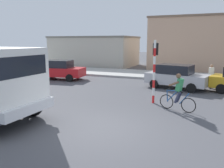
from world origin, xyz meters
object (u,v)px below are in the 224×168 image
Objects in this scene: pedestrian_near_kerb at (211,76)px; traffic_light_pole at (155,63)px; cyclist at (178,92)px; car_white_mid at (176,76)px; car_far_side at (59,70)px.

traffic_light_pole is at bearing -117.74° from pedestrian_near_kerb.
cyclist is 6.32m from pedestrian_near_kerb.
car_white_mid is (-0.75, 5.24, -0.05)m from cyclist.
pedestrian_near_kerb is at bearing 23.02° from car_white_mid.
traffic_light_pole is 1.98× the size of pedestrian_near_kerb.
car_white_mid is at bearing -156.98° from pedestrian_near_kerb.
cyclist is at bearing -81.88° from car_white_mid.
car_far_side is (-10.19, 5.35, -0.05)m from cyclist.
car_white_mid and car_far_side have the same top height.
traffic_light_pole reaches higher than cyclist.
traffic_light_pole is at bearing -97.58° from car_white_mid.
traffic_light_pole is 0.76× the size of car_far_side.
cyclist is 0.40× the size of car_white_mid.
car_far_side is at bearing 152.29° from cyclist.
traffic_light_pole is 5.97m from pedestrian_near_kerb.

